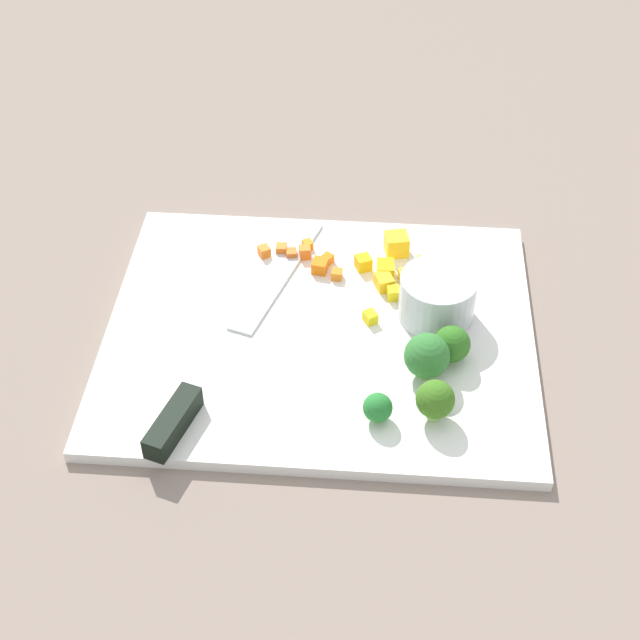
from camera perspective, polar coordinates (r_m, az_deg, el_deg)
ground_plane at (r=0.91m, az=-0.00°, el=-1.00°), size 4.00×4.00×0.00m
cutting_board at (r=0.91m, az=-0.00°, el=-0.73°), size 0.41×0.34×0.01m
prep_bowl at (r=0.91m, az=7.22°, el=1.39°), size 0.07×0.07×0.05m
chef_knife at (r=0.86m, az=-6.76°, el=-3.04°), size 0.13×0.34×0.02m
carrot_dice_0 at (r=0.99m, az=-2.38°, el=4.38°), size 0.01×0.01×0.01m
carrot_dice_1 at (r=0.96m, az=-0.00°, el=3.34°), size 0.02×0.02×0.01m
carrot_dice_2 at (r=0.98m, az=-0.94°, el=4.19°), size 0.01×0.01×0.01m
carrot_dice_3 at (r=0.99m, az=-0.77°, el=4.65°), size 0.01×0.01×0.01m
carrot_dice_4 at (r=0.97m, az=0.62°, el=3.75°), size 0.02×0.02×0.01m
carrot_dice_5 at (r=0.95m, az=1.04°, el=2.83°), size 0.01×0.01×0.01m
carrot_dice_6 at (r=0.98m, az=-3.45°, el=4.24°), size 0.02×0.02×0.01m
carrot_dice_7 at (r=0.98m, az=-1.77°, el=4.10°), size 0.01×0.01×0.01m
pepper_dice_0 at (r=0.94m, az=3.95°, el=2.36°), size 0.02×0.02×0.01m
pepper_dice_1 at (r=0.97m, az=6.21°, el=3.38°), size 0.02×0.02×0.01m
pepper_dice_2 at (r=0.96m, az=2.68°, el=3.54°), size 0.02×0.02×0.01m
pepper_dice_3 at (r=0.96m, az=4.05°, el=3.12°), size 0.02×0.02×0.02m
pepper_dice_4 at (r=0.93m, az=4.53°, el=1.66°), size 0.01×0.02×0.01m
pepper_dice_5 at (r=0.95m, az=5.26°, el=2.69°), size 0.02×0.02×0.01m
pepper_dice_6 at (r=0.98m, az=4.74°, el=4.68°), size 0.03×0.03×0.02m
pepper_dice_7 at (r=0.91m, az=3.11°, el=0.18°), size 0.02×0.02×0.01m
pepper_dice_8 at (r=0.95m, az=6.04°, el=2.69°), size 0.03×0.03×0.02m
broccoli_floret_0 at (r=0.87m, az=8.09°, el=-1.50°), size 0.04×0.04×0.04m
broccoli_floret_1 at (r=0.85m, az=6.59°, el=-2.23°), size 0.04×0.04×0.05m
broccoli_floret_2 at (r=0.81m, az=7.10°, el=-4.90°), size 0.03×0.03×0.04m
broccoli_floret_3 at (r=0.81m, az=3.57°, el=-5.42°), size 0.03×0.03×0.03m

